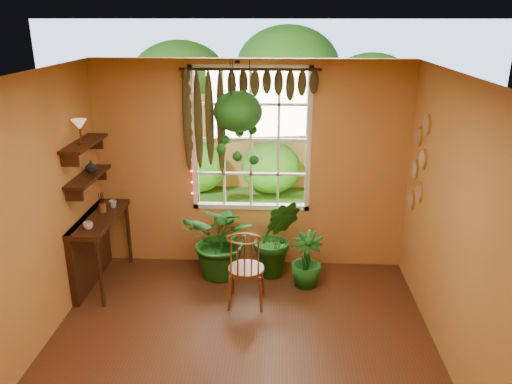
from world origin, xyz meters
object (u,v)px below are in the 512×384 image
potted_plant_left (223,239)px  potted_plant_mid (276,238)px  windsor_chair (246,279)px  hanging_basket (238,119)px  counter_ledge (93,242)px

potted_plant_left → potted_plant_mid: potted_plant_mid is taller
potted_plant_left → windsor_chair: bearing=-62.4°
potted_plant_left → hanging_basket: size_ratio=0.82×
counter_ledge → potted_plant_left: potted_plant_left is taller
hanging_basket → counter_ledge: bearing=-166.0°
counter_ledge → windsor_chair: bearing=-12.2°
counter_ledge → potted_plant_mid: bearing=7.6°
counter_ledge → potted_plant_left: size_ratio=1.16×
windsor_chair → potted_plant_left: (-0.34, 0.65, 0.19)m
counter_ledge → potted_plant_mid: (2.25, 0.30, -0.02)m
hanging_basket → windsor_chair: bearing=-80.4°
counter_ledge → hanging_basket: bearing=14.0°
potted_plant_mid → hanging_basket: hanging_basket is taller
hanging_basket → potted_plant_left: bearing=-134.0°
windsor_chair → potted_plant_mid: size_ratio=1.06×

